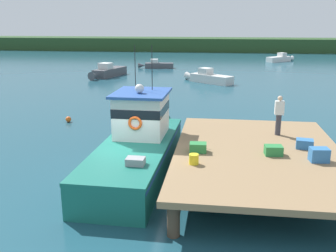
{
  "coord_description": "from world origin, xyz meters",
  "views": [
    {
      "loc": [
        3.32,
        -13.6,
        5.79
      ],
      "look_at": [
        1.2,
        2.21,
        1.4
      ],
      "focal_mm": 41.51,
      "sensor_mm": 36.0,
      "label": 1
    }
  ],
  "objects_px": {
    "crate_stack_mid_dock": "(273,150)",
    "moored_boat_mid_harbor": "(208,78)",
    "crate_single_far": "(198,147)",
    "moored_boat_far_right": "(280,59)",
    "mooring_buoy_outer": "(314,127)",
    "mooring_buoy_spare_mooring": "(68,119)",
    "bait_bucket": "(194,159)",
    "crate_single_by_cleat": "(319,155)",
    "main_fishing_boat": "(139,144)",
    "moored_boat_off_the_point": "(157,65)",
    "crate_stack_near_edge": "(305,144)",
    "moored_boat_far_left": "(108,72)",
    "deckhand_by_the_boat": "(279,115)"
  },
  "relations": [
    {
      "from": "main_fishing_boat",
      "to": "moored_boat_off_the_point",
      "type": "bearing_deg",
      "value": 98.02
    },
    {
      "from": "crate_single_far",
      "to": "crate_stack_mid_dock",
      "type": "xyz_separation_m",
      "value": [
        2.64,
        0.02,
        0.0
      ]
    },
    {
      "from": "deckhand_by_the_boat",
      "to": "mooring_buoy_spare_mooring",
      "type": "relative_size",
      "value": 5.0
    },
    {
      "from": "bait_bucket",
      "to": "deckhand_by_the_boat",
      "type": "distance_m",
      "value": 5.02
    },
    {
      "from": "moored_boat_far_left",
      "to": "crate_stack_mid_dock",
      "type": "bearing_deg",
      "value": -62.56
    },
    {
      "from": "moored_boat_off_the_point",
      "to": "crate_single_by_cleat",
      "type": "bearing_deg",
      "value": -72.16
    },
    {
      "from": "crate_stack_mid_dock",
      "to": "moored_boat_far_right",
      "type": "distance_m",
      "value": 44.6
    },
    {
      "from": "crate_stack_mid_dock",
      "to": "moored_boat_mid_harbor",
      "type": "xyz_separation_m",
      "value": [
        -3.03,
        23.6,
        -0.91
      ]
    },
    {
      "from": "bait_bucket",
      "to": "deckhand_by_the_boat",
      "type": "xyz_separation_m",
      "value": [
        3.19,
        3.81,
        0.69
      ]
    },
    {
      "from": "crate_stack_mid_dock",
      "to": "mooring_buoy_spare_mooring",
      "type": "distance_m",
      "value": 13.2
    },
    {
      "from": "main_fishing_boat",
      "to": "crate_stack_near_edge",
      "type": "relative_size",
      "value": 16.4
    },
    {
      "from": "main_fishing_boat",
      "to": "mooring_buoy_spare_mooring",
      "type": "height_order",
      "value": "main_fishing_boat"
    },
    {
      "from": "crate_stack_near_edge",
      "to": "crate_single_by_cleat",
      "type": "xyz_separation_m",
      "value": [
        0.2,
        -1.36,
        0.06
      ]
    },
    {
      "from": "crate_single_far",
      "to": "crate_stack_mid_dock",
      "type": "distance_m",
      "value": 2.64
    },
    {
      "from": "moored_boat_mid_harbor",
      "to": "mooring_buoy_spare_mooring",
      "type": "height_order",
      "value": "moored_boat_mid_harbor"
    },
    {
      "from": "crate_stack_near_edge",
      "to": "deckhand_by_the_boat",
      "type": "bearing_deg",
      "value": 114.19
    },
    {
      "from": "bait_bucket",
      "to": "mooring_buoy_outer",
      "type": "relative_size",
      "value": 0.75
    },
    {
      "from": "main_fishing_boat",
      "to": "crate_stack_near_edge",
      "type": "distance_m",
      "value": 6.3
    },
    {
      "from": "crate_stack_near_edge",
      "to": "moored_boat_mid_harbor",
      "type": "height_order",
      "value": "crate_stack_near_edge"
    },
    {
      "from": "bait_bucket",
      "to": "moored_boat_mid_harbor",
      "type": "bearing_deg",
      "value": 90.76
    },
    {
      "from": "moored_boat_off_the_point",
      "to": "crate_stack_near_edge",
      "type": "bearing_deg",
      "value": -71.79
    },
    {
      "from": "crate_single_by_cleat",
      "to": "mooring_buoy_spare_mooring",
      "type": "distance_m",
      "value": 14.63
    },
    {
      "from": "mooring_buoy_spare_mooring",
      "to": "main_fishing_boat",
      "type": "bearing_deg",
      "value": -49.74
    },
    {
      "from": "crate_stack_near_edge",
      "to": "crate_stack_mid_dock",
      "type": "distance_m",
      "value": 1.52
    },
    {
      "from": "moored_boat_off_the_point",
      "to": "deckhand_by_the_boat",
      "type": "bearing_deg",
      "value": -72.11
    },
    {
      "from": "crate_stack_near_edge",
      "to": "moored_boat_far_left",
      "type": "bearing_deg",
      "value": 120.38
    },
    {
      "from": "crate_single_far",
      "to": "crate_stack_mid_dock",
      "type": "bearing_deg",
      "value": 0.52
    },
    {
      "from": "moored_boat_far_right",
      "to": "mooring_buoy_outer",
      "type": "xyz_separation_m",
      "value": [
        -3.34,
        -36.51,
        -0.19
      ]
    },
    {
      "from": "moored_boat_mid_harbor",
      "to": "crate_stack_mid_dock",
      "type": "bearing_deg",
      "value": -82.68
    },
    {
      "from": "crate_single_far",
      "to": "mooring_buoy_spare_mooring",
      "type": "xyz_separation_m",
      "value": [
        -8.0,
        7.75,
        -1.2
      ]
    },
    {
      "from": "moored_boat_far_left",
      "to": "mooring_buoy_outer",
      "type": "relative_size",
      "value": 12.89
    },
    {
      "from": "crate_stack_near_edge",
      "to": "moored_boat_off_the_point",
      "type": "bearing_deg",
      "value": 108.21
    },
    {
      "from": "crate_single_far",
      "to": "moored_boat_off_the_point",
      "type": "relative_size",
      "value": 0.14
    },
    {
      "from": "main_fishing_boat",
      "to": "crate_stack_near_edge",
      "type": "height_order",
      "value": "main_fishing_boat"
    },
    {
      "from": "mooring_buoy_outer",
      "to": "crate_stack_mid_dock",
      "type": "bearing_deg",
      "value": -112.34
    },
    {
      "from": "crate_single_by_cleat",
      "to": "moored_boat_mid_harbor",
      "type": "distance_m",
      "value": 24.48
    },
    {
      "from": "bait_bucket",
      "to": "moored_boat_far_right",
      "type": "height_order",
      "value": "bait_bucket"
    },
    {
      "from": "moored_boat_mid_harbor",
      "to": "crate_single_far",
      "type": "bearing_deg",
      "value": -89.05
    },
    {
      "from": "moored_boat_far_left",
      "to": "bait_bucket",
      "type": "bearing_deg",
      "value": -68.35
    },
    {
      "from": "main_fishing_boat",
      "to": "crate_single_far",
      "type": "height_order",
      "value": "main_fishing_boat"
    },
    {
      "from": "bait_bucket",
      "to": "deckhand_by_the_boat",
      "type": "height_order",
      "value": "deckhand_by_the_boat"
    },
    {
      "from": "mooring_buoy_spare_mooring",
      "to": "bait_bucket",
      "type": "bearing_deg",
      "value": -48.58
    },
    {
      "from": "mooring_buoy_spare_mooring",
      "to": "moored_boat_mid_harbor",
      "type": "bearing_deg",
      "value": 64.39
    },
    {
      "from": "moored_boat_mid_harbor",
      "to": "bait_bucket",
      "type": "bearing_deg",
      "value": -89.24
    },
    {
      "from": "deckhand_by_the_boat",
      "to": "moored_boat_mid_harbor",
      "type": "xyz_separation_m",
      "value": [
        -3.52,
        21.05,
        -1.6
      ]
    },
    {
      "from": "moored_boat_far_left",
      "to": "crate_single_by_cleat",
      "type": "bearing_deg",
      "value": -60.59
    },
    {
      "from": "mooring_buoy_outer",
      "to": "bait_bucket",
      "type": "bearing_deg",
      "value": -123.31
    },
    {
      "from": "crate_stack_mid_dock",
      "to": "moored_boat_off_the_point",
      "type": "bearing_deg",
      "value": 105.87
    },
    {
      "from": "crate_single_by_cleat",
      "to": "moored_boat_far_left",
      "type": "distance_m",
      "value": 30.6
    },
    {
      "from": "main_fishing_boat",
      "to": "mooring_buoy_outer",
      "type": "xyz_separation_m",
      "value": [
        8.18,
        6.46,
        -0.78
      ]
    }
  ]
}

